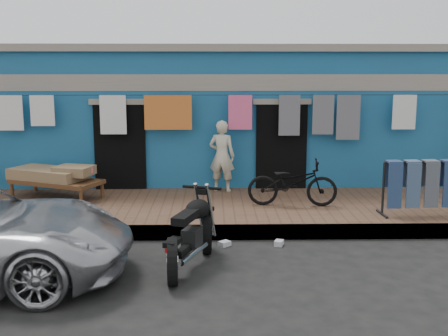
# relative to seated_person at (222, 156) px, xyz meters

# --- Properties ---
(ground) EXTENTS (80.00, 80.00, 0.00)m
(ground) POSITION_rel_seated_person_xyz_m (0.00, -4.20, -1.01)
(ground) COLOR black
(ground) RESTS_ON ground
(sidewalk) EXTENTS (28.00, 3.00, 0.25)m
(sidewalk) POSITION_rel_seated_person_xyz_m (0.00, -1.20, -0.89)
(sidewalk) COLOR brown
(sidewalk) RESTS_ON ground
(curb) EXTENTS (28.00, 0.10, 0.25)m
(curb) POSITION_rel_seated_person_xyz_m (0.00, -2.65, -0.89)
(curb) COLOR gray
(curb) RESTS_ON ground
(building) EXTENTS (12.20, 5.20, 3.36)m
(building) POSITION_rel_seated_person_xyz_m (-0.00, 2.79, 0.67)
(building) COLOR #1E547F
(building) RESTS_ON ground
(clothesline) EXTENTS (10.06, 0.06, 2.10)m
(clothesline) POSITION_rel_seated_person_xyz_m (-0.18, 0.05, 0.80)
(clothesline) COLOR brown
(clothesline) RESTS_ON sidewalk
(seated_person) EXTENTS (0.63, 0.50, 1.53)m
(seated_person) POSITION_rel_seated_person_xyz_m (0.00, 0.00, 0.00)
(seated_person) COLOR beige
(seated_person) RESTS_ON sidewalk
(bicycle) EXTENTS (1.74, 0.75, 1.09)m
(bicycle) POSITION_rel_seated_person_xyz_m (1.33, -1.31, -0.22)
(bicycle) COLOR black
(bicycle) RESTS_ON sidewalk
(motorcycle) EXTENTS (1.66, 2.09, 1.11)m
(motorcycle) POSITION_rel_seated_person_xyz_m (-0.52, -3.99, -0.46)
(motorcycle) COLOR black
(motorcycle) RESTS_ON ground
(charpoy) EXTENTS (2.61, 2.35, 0.65)m
(charpoy) POSITION_rel_seated_person_xyz_m (-3.36, -0.60, -0.44)
(charpoy) COLOR brown
(charpoy) RESTS_ON sidewalk
(jeans_rack) EXTENTS (2.18, 0.66, 1.02)m
(jeans_rack) POSITION_rel_seated_person_xyz_m (3.87, -1.99, -0.25)
(jeans_rack) COLOR black
(jeans_rack) RESTS_ON sidewalk
(litter_a) EXTENTS (0.22, 0.22, 0.08)m
(litter_a) POSITION_rel_seated_person_xyz_m (-0.01, -3.00, -0.97)
(litter_a) COLOR silver
(litter_a) RESTS_ON ground
(litter_b) EXTENTS (0.18, 0.21, 0.09)m
(litter_b) POSITION_rel_seated_person_xyz_m (0.88, -3.00, -0.97)
(litter_b) COLOR silver
(litter_b) RESTS_ON ground
(litter_c) EXTENTS (0.17, 0.20, 0.07)m
(litter_c) POSITION_rel_seated_person_xyz_m (-0.33, -3.00, -0.98)
(litter_c) COLOR silver
(litter_c) RESTS_ON ground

